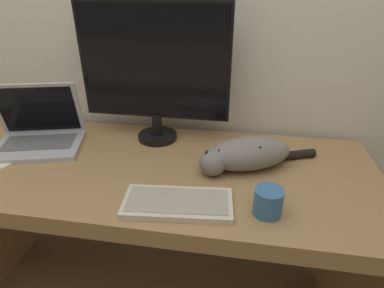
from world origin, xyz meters
name	(u,v)px	position (x,y,z in m)	size (l,w,h in m)	color
wall_back	(160,0)	(0.00, 0.71, 1.30)	(6.40, 0.06, 2.60)	silver
desk	(143,198)	(0.00, 0.33, 0.62)	(1.69, 0.65, 0.78)	#A37A4C
monitor	(154,69)	(0.01, 0.54, 1.07)	(0.58, 0.16, 0.54)	black
laptop	(38,134)	(-0.44, 0.40, 0.83)	(0.38, 0.32, 0.25)	#B7B7BC
external_keyboard	(178,203)	(0.18, 0.11, 0.79)	(0.34, 0.18, 0.02)	beige
cat	(245,154)	(0.37, 0.36, 0.84)	(0.42, 0.25, 0.11)	gray
coffee_mug	(268,202)	(0.44, 0.13, 0.82)	(0.08, 0.08, 0.08)	teal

